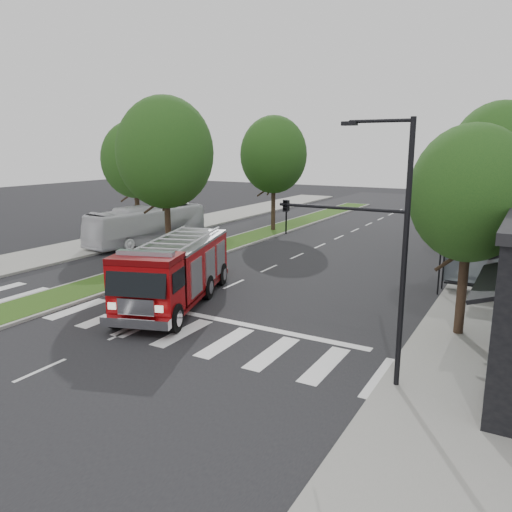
{
  "coord_description": "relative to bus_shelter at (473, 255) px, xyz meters",
  "views": [
    {
      "loc": [
        13.66,
        -17.72,
        7.22
      ],
      "look_at": [
        1.59,
        3.59,
        1.8
      ],
      "focal_mm": 35.0,
      "sensor_mm": 36.0,
      "label": 1
    }
  ],
  "objects": [
    {
      "name": "tree_right_far",
      "position": [
        0.3,
        15.85,
        3.8
      ],
      "size": [
        5.0,
        5.0,
        8.73
      ],
      "color": "black",
      "rests_on": "ground"
    },
    {
      "name": "tree_median_near",
      "position": [
        -17.2,
        -2.15,
        4.77
      ],
      "size": [
        5.8,
        5.8,
        10.16
      ],
      "color": "black",
      "rests_on": "ground"
    },
    {
      "name": "tree_left_mid",
      "position": [
        -25.2,
        3.85,
        4.12
      ],
      "size": [
        5.2,
        5.2,
        9.16
      ],
      "color": "black",
      "rests_on": "ground"
    },
    {
      "name": "ground",
      "position": [
        -11.2,
        -8.15,
        -2.04
      ],
      "size": [
        140.0,
        140.0,
        0.0
      ],
      "primitive_type": "plane",
      "color": "black",
      "rests_on": "ground"
    },
    {
      "name": "city_bus",
      "position": [
        -22.97,
        2.44,
        -0.63
      ],
      "size": [
        3.67,
        10.33,
        2.82
      ],
      "primitive_type": "imported",
      "rotation": [
        0.0,
        0.0,
        -0.13
      ],
      "color": "silver",
      "rests_on": "ground"
    },
    {
      "name": "fire_engine",
      "position": [
        -11.81,
        -8.25,
        -0.51
      ],
      "size": [
        5.46,
        9.57,
        3.18
      ],
      "rotation": [
        0.0,
        0.0,
        0.32
      ],
      "color": "#630507",
      "rests_on": "ground"
    },
    {
      "name": "tree_median_far",
      "position": [
        -17.2,
        11.85,
        4.45
      ],
      "size": [
        5.6,
        5.6,
        9.72
      ],
      "color": "black",
      "rests_on": "ground"
    },
    {
      "name": "sidewalk_right",
      "position": [
        1.3,
        1.85,
        -1.96
      ],
      "size": [
        5.0,
        80.0,
        0.15
      ],
      "primitive_type": "cube",
      "color": "gray",
      "rests_on": "ground"
    },
    {
      "name": "bus_shelter",
      "position": [
        0.0,
        0.0,
        0.0
      ],
      "size": [
        3.2,
        1.6,
        2.61
      ],
      "color": "black",
      "rests_on": "ground"
    },
    {
      "name": "tree_right_near",
      "position": [
        0.3,
        -6.15,
        3.47
      ],
      "size": [
        4.4,
        4.4,
        8.05
      ],
      "color": "black",
      "rests_on": "ground"
    },
    {
      "name": "sidewalk_left",
      "position": [
        -25.7,
        1.85,
        -1.96
      ],
      "size": [
        5.0,
        80.0,
        0.15
      ],
      "primitive_type": "cube",
      "color": "gray",
      "rests_on": "ground"
    },
    {
      "name": "streetlight_right_near",
      "position": [
        -1.59,
        -11.65,
        2.63
      ],
      "size": [
        4.08,
        0.22,
        8.0
      ],
      "color": "black",
      "rests_on": "ground"
    },
    {
      "name": "median",
      "position": [
        -17.2,
        9.85,
        -1.96
      ],
      "size": [
        3.0,
        50.0,
        0.15
      ],
      "color": "gray",
      "rests_on": "ground"
    },
    {
      "name": "tree_right_mid",
      "position": [
        0.3,
        5.85,
        4.45
      ],
      "size": [
        5.6,
        5.6,
        9.72
      ],
      "color": "black",
      "rests_on": "ground"
    },
    {
      "name": "streetlight_right_far",
      "position": [
        -0.85,
        11.85,
        2.44
      ],
      "size": [
        2.11,
        0.2,
        8.0
      ],
      "color": "black",
      "rests_on": "ground"
    }
  ]
}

